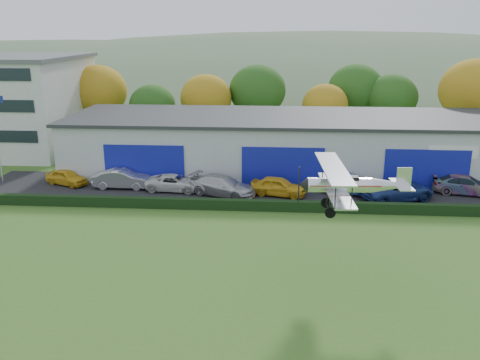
# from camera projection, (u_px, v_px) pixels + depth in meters

# --- Properties ---
(ground) EXTENTS (300.00, 300.00, 0.00)m
(ground) POSITION_uv_depth(u_px,v_px,m) (176.00, 328.00, 23.52)
(ground) COLOR #3C6520
(ground) RESTS_ON ground
(apron) EXTENTS (48.00, 9.00, 0.05)m
(apron) POSITION_uv_depth(u_px,v_px,m) (259.00, 191.00, 43.39)
(apron) COLOR black
(apron) RESTS_ON ground
(hedge) EXTENTS (46.00, 0.60, 0.80)m
(hedge) POSITION_uv_depth(u_px,v_px,m) (256.00, 205.00, 38.69)
(hedge) COLOR black
(hedge) RESTS_ON ground
(hangar) EXTENTS (40.60, 12.60, 5.30)m
(hangar) POSITION_uv_depth(u_px,v_px,m) (282.00, 143.00, 49.17)
(hangar) COLOR #B2B7BC
(hangar) RESTS_ON ground
(tree_belt) EXTENTS (75.70, 13.22, 10.12)m
(tree_belt) POSITION_uv_depth(u_px,v_px,m) (247.00, 95.00, 60.71)
(tree_belt) COLOR #3D2614
(tree_belt) RESTS_ON ground
(distant_hills) EXTENTS (430.00, 196.00, 56.00)m
(distant_hills) POSITION_uv_depth(u_px,v_px,m) (249.00, 115.00, 161.41)
(distant_hills) COLOR #4C6642
(distant_hills) RESTS_ON ground
(car_0) EXTENTS (4.27, 3.04, 1.35)m
(car_0) POSITION_uv_depth(u_px,v_px,m) (67.00, 177.00, 44.83)
(car_0) COLOR gold
(car_0) RESTS_ON apron
(car_1) EXTENTS (4.92, 1.72, 1.62)m
(car_1) POSITION_uv_depth(u_px,v_px,m) (122.00, 179.00, 43.87)
(car_1) COLOR silver
(car_1) RESTS_ON apron
(car_2) EXTENTS (4.99, 2.58, 1.34)m
(car_2) POSITION_uv_depth(u_px,v_px,m) (175.00, 183.00, 43.19)
(car_2) COLOR silver
(car_2) RESTS_ON apron
(car_3) EXTENTS (6.07, 4.29, 1.63)m
(car_3) POSITION_uv_depth(u_px,v_px,m) (223.00, 186.00, 41.91)
(car_3) COLOR silver
(car_3) RESTS_ON apron
(car_4) EXTENTS (4.84, 2.83, 1.55)m
(car_4) POSITION_uv_depth(u_px,v_px,m) (279.00, 186.00, 41.90)
(car_4) COLOR gold
(car_4) RESTS_ON apron
(car_5) EXTENTS (5.04, 2.99, 1.57)m
(car_5) POSITION_uv_depth(u_px,v_px,m) (351.00, 185.00, 42.21)
(car_5) COLOR navy
(car_5) RESTS_ON apron
(car_6) EXTENTS (6.61, 4.86, 1.67)m
(car_6) POSITION_uv_depth(u_px,v_px,m) (397.00, 190.00, 40.77)
(car_6) COLOR navy
(car_6) RESTS_ON apron
(car_7) EXTENTS (5.66, 3.25, 1.54)m
(car_7) POSITION_uv_depth(u_px,v_px,m) (466.00, 185.00, 42.29)
(car_7) COLOR gray
(car_7) RESTS_ON apron
(biplane) EXTENTS (5.81, 6.64, 2.49)m
(biplane) POSITION_uv_depth(u_px,v_px,m) (349.00, 183.00, 26.54)
(biplane) COLOR silver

